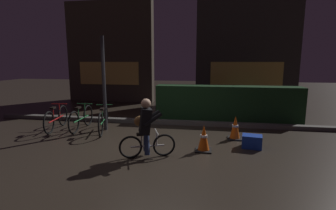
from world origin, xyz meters
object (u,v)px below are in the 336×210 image
at_px(parked_bike_left_mid, 81,118).
at_px(parked_bike_center_left, 103,120).
at_px(parked_bike_leftmost, 56,118).
at_px(traffic_cone_near, 204,138).
at_px(blue_crate, 252,141).
at_px(traffic_cone_far, 235,128).
at_px(street_post, 104,84).
at_px(cyclist, 146,128).

distance_m(parked_bike_left_mid, parked_bike_center_left, 0.75).
height_order(parked_bike_leftmost, parked_bike_center_left, parked_bike_center_left).
bearing_deg(traffic_cone_near, blue_crate, 19.94).
bearing_deg(traffic_cone_near, parked_bike_leftmost, 165.97).
relative_size(parked_bike_left_mid, parked_bike_center_left, 1.01).
relative_size(traffic_cone_near, blue_crate, 1.37).
xyz_separation_m(parked_bike_leftmost, traffic_cone_far, (5.09, -0.05, -0.04)).
relative_size(traffic_cone_near, traffic_cone_far, 0.99).
relative_size(parked_bike_leftmost, traffic_cone_near, 2.63).
height_order(street_post, parked_bike_left_mid, street_post).
xyz_separation_m(parked_bike_center_left, traffic_cone_far, (3.63, -0.07, -0.05)).
xyz_separation_m(parked_bike_left_mid, traffic_cone_far, (4.38, -0.19, -0.04)).
distance_m(street_post, cyclist, 2.64).
relative_size(parked_bike_center_left, traffic_cone_near, 2.63).
height_order(traffic_cone_near, cyclist, cyclist).
xyz_separation_m(traffic_cone_near, cyclist, (-1.18, -0.57, 0.34)).
height_order(parked_bike_center_left, traffic_cone_near, parked_bike_center_left).
bearing_deg(cyclist, parked_bike_left_mid, 122.78).
bearing_deg(parked_bike_left_mid, parked_bike_leftmost, 96.92).
xyz_separation_m(parked_bike_leftmost, traffic_cone_near, (4.32, -1.08, -0.05)).
relative_size(parked_bike_center_left, cyclist, 1.27).
height_order(parked_bike_left_mid, cyclist, cyclist).
xyz_separation_m(parked_bike_center_left, blue_crate, (3.97, -0.70, -0.19)).
bearing_deg(cyclist, blue_crate, 2.21).
bearing_deg(blue_crate, traffic_cone_far, 117.77).
bearing_deg(traffic_cone_far, parked_bike_leftmost, 179.45).
xyz_separation_m(parked_bike_center_left, cyclist, (1.69, -1.67, 0.29)).
height_order(traffic_cone_near, blue_crate, traffic_cone_near).
xyz_separation_m(traffic_cone_far, blue_crate, (0.33, -0.63, -0.14)).
bearing_deg(street_post, blue_crate, -12.70).
xyz_separation_m(parked_bike_left_mid, traffic_cone_near, (3.61, -1.22, -0.05)).
bearing_deg(blue_crate, parked_bike_left_mid, 170.15).
bearing_deg(traffic_cone_near, street_post, 155.79).
relative_size(traffic_cone_far, blue_crate, 1.38).
xyz_separation_m(parked_bike_left_mid, cyclist, (2.43, -1.79, 0.29)).
relative_size(parked_bike_leftmost, parked_bike_center_left, 1.00).
bearing_deg(parked_bike_center_left, parked_bike_left_mid, 65.49).
distance_m(parked_bike_leftmost, traffic_cone_far, 5.09).
distance_m(parked_bike_leftmost, blue_crate, 5.47).
bearing_deg(cyclist, street_post, 111.65).
xyz_separation_m(traffic_cone_near, blue_crate, (1.10, 0.40, -0.14)).
bearing_deg(parked_bike_leftmost, street_post, -91.28).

